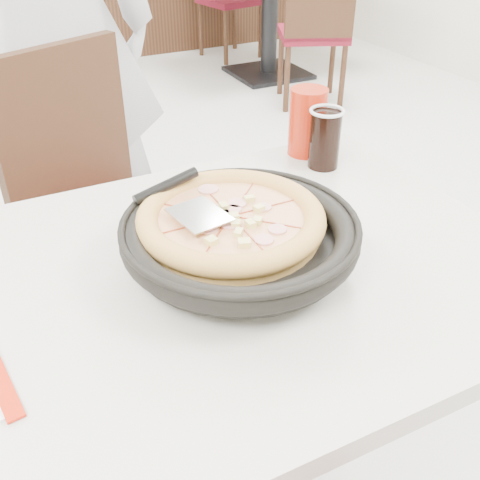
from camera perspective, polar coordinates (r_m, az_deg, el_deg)
name	(u,v)px	position (r m, az deg, el deg)	size (l,w,h in m)	color
floor	(192,348)	(1.91, -4.87, -10.86)	(7.00, 7.00, 0.00)	beige
main_table	(201,419)	(1.23, -3.99, -17.65)	(1.20, 0.80, 0.75)	beige
chair_far	(116,225)	(1.66, -12.44, 1.53)	(0.42, 0.42, 0.95)	black
trivet	(218,236)	(1.03, -2.28, 0.38)	(0.13, 0.13, 0.04)	black
pizza_pan	(240,244)	(0.97, 0.00, -0.40)	(0.38, 0.38, 0.01)	black
pizza	(231,227)	(0.98, -0.92, 1.37)	(0.31, 0.31, 0.02)	gold
pizza_server	(199,214)	(0.95, -4.18, 2.60)	(0.08, 0.10, 0.00)	silver
cola_glass	(325,140)	(1.32, 8.59, 9.99)	(0.07, 0.07, 0.13)	black
red_cup	(307,122)	(1.37, 6.86, 11.82)	(0.09, 0.09, 0.16)	#A81E0A
diner_person	(51,22)	(2.02, -18.66, 20.22)	(0.67, 0.44, 1.85)	#ADAEB1
bg_table_right	(269,24)	(4.49, 3.00, 21.02)	(1.20, 0.80, 0.75)	beige
bg_chair_right_near	(313,30)	(3.89, 7.44, 20.39)	(0.42, 0.42, 0.95)	black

